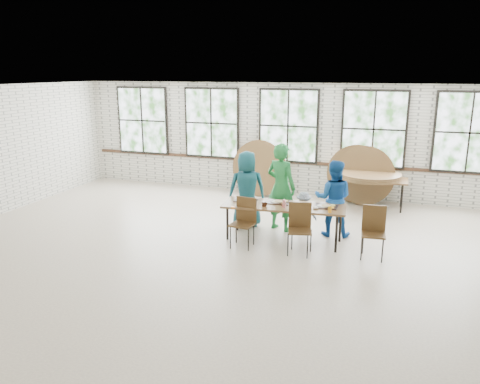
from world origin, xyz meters
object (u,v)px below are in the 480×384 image
at_px(storage_table, 370,180).
at_px(chair_near_left, 244,218).
at_px(chair_near_right, 300,224).
at_px(dining_table, 284,208).

bearing_deg(storage_table, chair_near_left, -121.03).
relative_size(chair_near_right, storage_table, 0.53).
bearing_deg(chair_near_right, chair_near_left, 165.74).
bearing_deg(chair_near_left, chair_near_right, 6.81).
xyz_separation_m(chair_near_right, storage_table, (1.02, 3.51, 0.13)).
distance_m(chair_near_left, chair_near_right, 1.09).
height_order(dining_table, storage_table, same).
relative_size(dining_table, chair_near_right, 2.59).
bearing_deg(storage_table, chair_near_right, -106.15).
height_order(chair_near_left, storage_table, chair_near_left).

